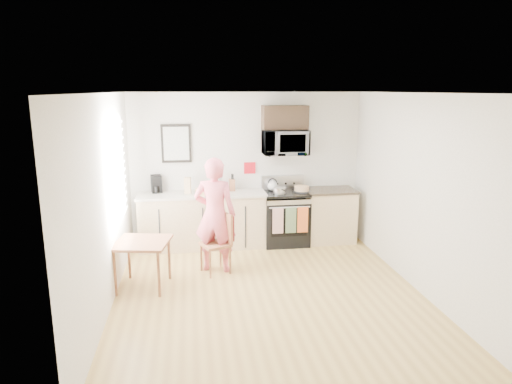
{
  "coord_description": "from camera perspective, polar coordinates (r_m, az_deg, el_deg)",
  "views": [
    {
      "loc": [
        -0.97,
        -5.51,
        2.64
      ],
      "look_at": [
        -0.03,
        1.0,
        1.16
      ],
      "focal_mm": 32.0,
      "sensor_mm": 36.0,
      "label": 1
    }
  ],
  "objects": [
    {
      "name": "right_wall",
      "position": [
        6.4,
        19.62,
        -0.13
      ],
      "size": [
        0.04,
        4.6,
        2.6
      ],
      "primitive_type": "cube",
      "color": "beige",
      "rests_on": "floor"
    },
    {
      "name": "pot",
      "position": [
        7.67,
        2.92,
        0.17
      ],
      "size": [
        0.21,
        0.35,
        0.1
      ],
      "rotation": [
        0.0,
        0.0,
        0.24
      ],
      "color": "#B6B6BB",
      "rests_on": "range"
    },
    {
      "name": "ceiling",
      "position": [
        5.59,
        1.77,
        12.29
      ],
      "size": [
        4.0,
        4.6,
        0.04
      ],
      "primitive_type": "cube",
      "color": "silver",
      "rests_on": "back_wall"
    },
    {
      "name": "cabinet_right",
      "position": [
        8.18,
        9.13,
        -2.99
      ],
      "size": [
        0.84,
        0.6,
        0.9
      ],
      "primitive_type": "cube",
      "color": "tan",
      "rests_on": "floor"
    },
    {
      "name": "back_wall",
      "position": [
        7.98,
        -1.16,
        3.03
      ],
      "size": [
        4.0,
        0.04,
        2.6
      ],
      "primitive_type": "cube",
      "color": "beige",
      "rests_on": "floor"
    },
    {
      "name": "floor",
      "position": [
        6.18,
        1.6,
        -12.58
      ],
      "size": [
        4.6,
        4.6,
        0.0
      ],
      "primitive_type": "plane",
      "color": "#AE8743",
      "rests_on": "ground"
    },
    {
      "name": "person",
      "position": [
        6.69,
        -5.15,
        -2.86
      ],
      "size": [
        0.71,
        0.57,
        1.7
      ],
      "primitive_type": "imported",
      "rotation": [
        0.0,
        0.0,
        2.84
      ],
      "color": "#E13E56",
      "rests_on": "floor"
    },
    {
      "name": "left_wall",
      "position": [
        5.76,
        -18.33,
        -1.4
      ],
      "size": [
        0.04,
        4.6,
        2.6
      ],
      "primitive_type": "cube",
      "color": "beige",
      "rests_on": "floor"
    },
    {
      "name": "knife_block",
      "position": [
        7.82,
        -3.02,
        0.88
      ],
      "size": [
        0.1,
        0.13,
        0.2
      ],
      "primitive_type": "cube",
      "rotation": [
        0.0,
        0.0,
        0.04
      ],
      "color": "brown",
      "rests_on": "countertop_left"
    },
    {
      "name": "milk_carton",
      "position": [
        7.68,
        -8.54,
        0.81
      ],
      "size": [
        0.12,
        0.12,
        0.27
      ],
      "primitive_type": "cube",
      "rotation": [
        0.0,
        0.0,
        -0.16
      ],
      "color": "tan",
      "rests_on": "countertop_left"
    },
    {
      "name": "front_wall",
      "position": [
        3.61,
        8.06,
        -9.22
      ],
      "size": [
        4.0,
        0.04,
        2.6
      ],
      "primitive_type": "cube",
      "color": "beige",
      "rests_on": "floor"
    },
    {
      "name": "countertop_left",
      "position": [
        7.7,
        -6.79,
        -0.29
      ],
      "size": [
        2.14,
        0.64,
        0.04
      ],
      "primitive_type": "cube",
      "color": "beige",
      "rests_on": "cabinet_left"
    },
    {
      "name": "countertop_right",
      "position": [
        8.07,
        9.25,
        0.22
      ],
      "size": [
        0.88,
        0.64,
        0.04
      ],
      "primitive_type": "cube",
      "color": "black",
      "rests_on": "cabinet_right"
    },
    {
      "name": "kettle",
      "position": [
        7.89,
        2.08,
        0.84
      ],
      "size": [
        0.18,
        0.18,
        0.22
      ],
      "color": "white",
      "rests_on": "range"
    },
    {
      "name": "utensil_crock",
      "position": [
        7.81,
        -4.37,
        1.22
      ],
      "size": [
        0.13,
        0.13,
        0.38
      ],
      "color": "#A30E18",
      "rests_on": "countertop_left"
    },
    {
      "name": "range",
      "position": [
        7.96,
        3.67,
        -3.39
      ],
      "size": [
        0.76,
        0.7,
        1.16
      ],
      "color": "black",
      "rests_on": "floor"
    },
    {
      "name": "microwave",
      "position": [
        7.8,
        3.65,
        6.2
      ],
      "size": [
        0.76,
        0.51,
        0.42
      ],
      "primitive_type": "imported",
      "color": "#B6B6BB",
      "rests_on": "back_wall"
    },
    {
      "name": "wall_trivet",
      "position": [
        7.97,
        -0.79,
        3.02
      ],
      "size": [
        0.2,
        0.02,
        0.2
      ],
      "primitive_type": "cube",
      "color": "#A30E18",
      "rests_on": "back_wall"
    },
    {
      "name": "chair",
      "position": [
        6.72,
        -4.16,
        -5.24
      ],
      "size": [
        0.52,
        0.49,
        0.89
      ],
      "rotation": [
        0.0,
        0.0,
        0.39
      ],
      "color": "brown",
      "rests_on": "floor"
    },
    {
      "name": "window",
      "position": [
        6.48,
        -16.98,
        2.46
      ],
      "size": [
        0.06,
        1.4,
        1.5
      ],
      "color": "white",
      "rests_on": "left_wall"
    },
    {
      "name": "coffee_maker",
      "position": [
        7.86,
        -12.35,
        0.94
      ],
      "size": [
        0.2,
        0.26,
        0.29
      ],
      "rotation": [
        0.0,
        0.0,
        0.2
      ],
      "color": "black",
      "rests_on": "countertop_left"
    },
    {
      "name": "cabinet_left",
      "position": [
        7.82,
        -6.7,
        -3.65
      ],
      "size": [
        2.1,
        0.6,
        0.9
      ],
      "primitive_type": "cube",
      "color": "tan",
      "rests_on": "floor"
    },
    {
      "name": "cake",
      "position": [
        7.85,
        5.74,
        0.38
      ],
      "size": [
        0.31,
        0.31,
        0.1
      ],
      "color": "black",
      "rests_on": "range"
    },
    {
      "name": "bread_bag",
      "position": [
        7.53,
        -6.4,
        0.01
      ],
      "size": [
        0.32,
        0.15,
        0.11
      ],
      "primitive_type": "cube",
      "rotation": [
        0.0,
        0.0,
        -0.03
      ],
      "color": "#E4BB77",
      "rests_on": "countertop_left"
    },
    {
      "name": "fruit_bowl",
      "position": [
        7.81,
        -5.65,
        0.36
      ],
      "size": [
        0.24,
        0.24,
        0.1
      ],
      "color": "white",
      "rests_on": "countertop_left"
    },
    {
      "name": "upper_cabinet",
      "position": [
        7.81,
        3.62,
        9.3
      ],
      "size": [
        0.76,
        0.35,
        0.4
      ],
      "primitive_type": "cube",
      "color": "black",
      "rests_on": "back_wall"
    },
    {
      "name": "dining_table",
      "position": [
        6.34,
        -14.05,
        -6.66
      ],
      "size": [
        0.71,
        0.71,
        0.65
      ],
      "rotation": [
        0.0,
        0.0,
        -0.19
      ],
      "color": "brown",
      "rests_on": "floor"
    },
    {
      "name": "wall_art",
      "position": [
        7.84,
        -9.94,
        5.99
      ],
      "size": [
        0.5,
        0.04,
        0.65
      ],
      "color": "black",
      "rests_on": "back_wall"
    }
  ]
}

